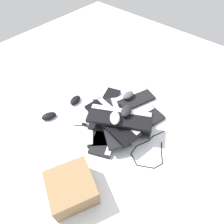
# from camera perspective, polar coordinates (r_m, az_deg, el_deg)

# --- Properties ---
(ground_plane) EXTENTS (3.20, 3.20, 0.00)m
(ground_plane) POSITION_cam_1_polar(r_m,az_deg,el_deg) (1.55, -2.39, -0.86)
(ground_plane) COLOR silver
(keyboard_0) EXTENTS (0.46, 0.29, 0.03)m
(keyboard_0) POSITION_cam_1_polar(r_m,az_deg,el_deg) (1.63, 4.64, 3.00)
(keyboard_0) COLOR black
(keyboard_0) RESTS_ON ground
(keyboard_1) EXTENTS (0.46, 0.29, 0.03)m
(keyboard_1) POSITION_cam_1_polar(r_m,az_deg,el_deg) (1.59, -2.76, 1.56)
(keyboard_1) COLOR black
(keyboard_1) RESTS_ON ground
(keyboard_2) EXTENTS (0.42, 0.41, 0.03)m
(keyboard_2) POSITION_cam_1_polar(r_m,az_deg,el_deg) (1.50, -4.13, -2.63)
(keyboard_2) COLOR black
(keyboard_2) RESTS_ON ground
(keyboard_3) EXTENTS (0.46, 0.32, 0.03)m
(keyboard_3) POSITION_cam_1_polar(r_m,az_deg,el_deg) (1.45, -0.96, -4.99)
(keyboard_3) COLOR black
(keyboard_3) RESTS_ON ground
(keyboard_4) EXTENTS (0.46, 0.25, 0.03)m
(keyboard_4) POSITION_cam_1_polar(r_m,az_deg,el_deg) (1.49, 6.99, -3.51)
(keyboard_4) COLOR black
(keyboard_4) RESTS_ON ground
(keyboard_5) EXTENTS (0.35, 0.46, 0.03)m
(keyboard_5) POSITION_cam_1_polar(r_m,az_deg,el_deg) (1.44, 2.30, -3.53)
(keyboard_5) COLOR black
(keyboard_5) RESTS_ON keyboard_3
(keyboard_6) EXTENTS (0.38, 0.45, 0.03)m
(keyboard_6) POSITION_cam_1_polar(r_m,az_deg,el_deg) (1.41, 0.16, -2.71)
(keyboard_6) COLOR black
(keyboard_6) RESTS_ON keyboard_5
(keyboard_7) EXTENTS (0.22, 0.46, 0.03)m
(keyboard_7) POSITION_cam_1_polar(r_m,az_deg,el_deg) (1.39, -0.08, -2.27)
(keyboard_7) COLOR black
(keyboard_7) RESTS_ON keyboard_6
(keyboard_8) EXTENTS (0.35, 0.46, 0.03)m
(keyboard_8) POSITION_cam_1_polar(r_m,az_deg,el_deg) (1.36, 2.24, -1.58)
(keyboard_8) COLOR black
(keyboard_8) RESTS_ON keyboard_7
(mouse_0) EXTENTS (0.12, 0.09, 0.04)m
(mouse_0) POSITION_cam_1_polar(r_m,az_deg,el_deg) (1.66, -10.45, 3.37)
(mouse_0) COLOR black
(mouse_0) RESTS_ON ground
(mouse_1) EXTENTS (0.12, 0.13, 0.04)m
(mouse_1) POSITION_cam_1_polar(r_m,az_deg,el_deg) (1.56, -1.42, 2.30)
(mouse_1) COLOR #B7B7BC
(mouse_1) RESTS_ON keyboard_1
(mouse_2) EXTENTS (0.13, 0.10, 0.04)m
(mouse_2) POSITION_cam_1_polar(r_m,az_deg,el_deg) (1.35, 4.08, 0.36)
(mouse_2) COLOR black
(mouse_2) RESTS_ON keyboard_8
(mouse_3) EXTENTS (0.13, 0.12, 0.04)m
(mouse_3) POSITION_cam_1_polar(r_m,az_deg,el_deg) (1.31, 0.84, -1.69)
(mouse_3) COLOR silver
(mouse_3) RESTS_ON keyboard_8
(mouse_4) EXTENTS (0.11, 0.07, 0.04)m
(mouse_4) POSITION_cam_1_polar(r_m,az_deg,el_deg) (1.63, 4.65, 4.83)
(mouse_4) COLOR #4C4C51
(mouse_4) RESTS_ON keyboard_0
(mouse_5) EXTENTS (0.12, 0.08, 0.04)m
(mouse_5) POSITION_cam_1_polar(r_m,az_deg,el_deg) (1.47, -2.34, -1.38)
(mouse_5) COLOR black
(mouse_5) RESTS_ON keyboard_2
(mouse_6) EXTENTS (0.13, 0.11, 0.04)m
(mouse_6) POSITION_cam_1_polar(r_m,az_deg,el_deg) (1.59, -17.58, -1.10)
(mouse_6) COLOR black
(mouse_6) RESTS_ON ground
(cable_0) EXTENTS (0.34, 0.22, 0.01)m
(cable_0) POSITION_cam_1_polar(r_m,az_deg,el_deg) (1.54, -3.08, -1.16)
(cable_0) COLOR black
(cable_0) RESTS_ON ground
(cable_1) EXTENTS (0.35, 0.21, 0.01)m
(cable_1) POSITION_cam_1_polar(r_m,az_deg,el_deg) (1.38, 10.71, -10.86)
(cable_1) COLOR black
(cable_1) RESTS_ON ground
(cardboard_box) EXTENTS (0.32, 0.32, 0.15)m
(cardboard_box) POSITION_cam_1_polar(r_m,az_deg,el_deg) (1.20, -11.48, -20.42)
(cardboard_box) COLOR olive
(cardboard_box) RESTS_ON ground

